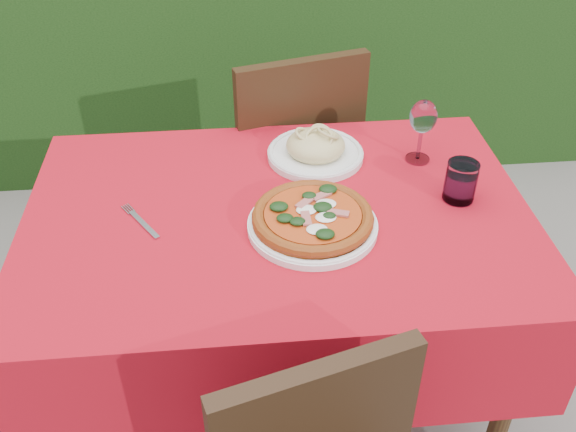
{
  "coord_description": "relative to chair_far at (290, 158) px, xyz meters",
  "views": [
    {
      "loc": [
        -0.1,
        -1.28,
        1.7
      ],
      "look_at": [
        0.02,
        -0.05,
        0.77
      ],
      "focal_mm": 40.0,
      "sensor_mm": 36.0,
      "label": 1
    }
  ],
  "objects": [
    {
      "name": "fork",
      "position": [
        -0.41,
        -0.61,
        0.22
      ],
      "size": [
        0.12,
        0.16,
        0.0
      ],
      "primitive_type": "cube",
      "rotation": [
        0.0,
        0.0,
        0.58
      ],
      "color": "#B4B4BB",
      "rests_on": "dining_table"
    },
    {
      "name": "pasta_plate",
      "position": [
        0.04,
        -0.34,
        0.24
      ],
      "size": [
        0.27,
        0.27,
        0.08
      ],
      "rotation": [
        0.0,
        0.0,
        0.27
      ],
      "color": "white",
      "rests_on": "dining_table"
    },
    {
      "name": "dining_table",
      "position": [
        -0.09,
        -0.58,
        0.06
      ],
      "size": [
        1.26,
        0.86,
        0.75
      ],
      "color": "#422C15",
      "rests_on": "ground"
    },
    {
      "name": "chair_far",
      "position": [
        0.0,
        0.0,
        0.0
      ],
      "size": [
        0.52,
        0.52,
        0.93
      ],
      "rotation": [
        0.0,
        0.0,
        3.4
      ],
      "color": "black",
      "rests_on": "ground"
    },
    {
      "name": "ground",
      "position": [
        -0.09,
        -0.58,
        -0.54
      ],
      "size": [
        60.0,
        60.0,
        0.0
      ],
      "primitive_type": "plane",
      "color": "slate",
      "rests_on": "ground"
    },
    {
      "name": "wine_glass",
      "position": [
        0.32,
        -0.38,
        0.34
      ],
      "size": [
        0.07,
        0.07,
        0.18
      ],
      "color": "silver",
      "rests_on": "dining_table"
    },
    {
      "name": "pizza_plate",
      "position": [
        -0.01,
        -0.66,
        0.24
      ],
      "size": [
        0.37,
        0.37,
        0.06
      ],
      "rotation": [
        0.0,
        0.0,
        0.37
      ],
      "color": "white",
      "rests_on": "dining_table"
    },
    {
      "name": "water_glass",
      "position": [
        0.37,
        -0.57,
        0.26
      ],
      "size": [
        0.08,
        0.08,
        0.1
      ],
      "color": "silver",
      "rests_on": "dining_table"
    }
  ]
}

